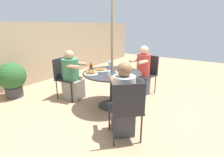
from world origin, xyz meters
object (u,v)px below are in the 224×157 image
object	(u,v)px
diner_south	(72,78)
pancake_plate_c	(122,72)
syrup_bottle	(91,67)
patio_chair_north	(126,107)
pancake_plate_b	(91,73)
diner_east	(142,72)
diner_north	(123,102)
drinking_glass_b	(110,64)
potted_shrub	(12,78)
pancake_plate_d	(100,70)
patio_table	(112,79)
drinking_glass_a	(109,74)
coffee_cup	(123,65)
patio_chair_south	(65,75)
patio_chair_east	(147,72)
pancake_plate_a	(120,77)

from	to	relation	value
diner_south	pancake_plate_c	bearing A→B (deg)	93.65
diner_south	syrup_bottle	distance (m)	0.53
patio_chair_north	pancake_plate_b	xyz separation A→B (m)	(0.49, 1.03, 0.22)
patio_chair_north	diner_east	distance (m)	1.82
diner_north	drinking_glass_b	size ratio (longest dim) A/B	8.99
pancake_plate_b	potted_shrub	bearing A→B (deg)	105.65
pancake_plate_d	potted_shrub	bearing A→B (deg)	113.49
patio_table	diner_east	bearing A→B (deg)	-13.74
patio_chair_north	drinking_glass_a	bearing A→B (deg)	97.16
patio_table	diner_east	size ratio (longest dim) A/B	0.99
diner_north	pancake_plate_c	xyz separation A→B (m)	(0.79, 0.49, 0.20)
diner_east	coffee_cup	xyz separation A→B (m)	(-0.43, 0.28, 0.22)
diner_south	coffee_cup	xyz separation A→B (m)	(0.66, -0.88, 0.27)
drinking_glass_a	drinking_glass_b	distance (m)	0.75
patio_chair_south	pancake_plate_b	size ratio (longest dim) A/B	3.45
pancake_plate_c	potted_shrub	bearing A→B (deg)	112.62
diner_east	syrup_bottle	xyz separation A→B (m)	(-0.94, 0.73, 0.23)
patio_table	potted_shrub	bearing A→B (deg)	111.83
patio_table	diner_east	xyz separation A→B (m)	(0.92, -0.23, -0.04)
pancake_plate_d	potted_shrub	xyz separation A→B (m)	(-0.81, 1.86, -0.28)
patio_chair_east	pancake_plate_a	bearing A→B (deg)	106.29
patio_chair_south	pancake_plate_b	bearing A→B (deg)	71.41
diner_east	potted_shrub	world-z (taller)	diner_east
diner_north	potted_shrub	bearing A→B (deg)	139.62
patio_chair_south	potted_shrub	size ratio (longest dim) A/B	1.12
pancake_plate_a	coffee_cup	distance (m)	0.83
patio_chair_south	patio_chair_east	bearing A→B (deg)	122.96
patio_chair_south	drinking_glass_b	world-z (taller)	patio_chair_south
patio_table	pancake_plate_d	xyz separation A→B (m)	(-0.04, 0.25, 0.16)
patio_table	patio_chair_north	size ratio (longest dim) A/B	1.27
diner_south	drinking_glass_a	xyz separation A→B (m)	(-0.10, -1.04, 0.27)
patio_chair_north	pancake_plate_d	world-z (taller)	patio_chair_north
patio_chair_north	drinking_glass_b	world-z (taller)	patio_chair_north
diner_south	coffee_cup	size ratio (longest dim) A/B	11.30
patio_table	pancake_plate_c	world-z (taller)	pancake_plate_c
syrup_bottle	potted_shrub	size ratio (longest dim) A/B	0.17
patio_table	pancake_plate_c	bearing A→B (deg)	-58.02
patio_chair_north	pancake_plate_a	bearing A→B (deg)	84.78
diner_north	syrup_bottle	world-z (taller)	diner_north
coffee_cup	diner_east	bearing A→B (deg)	-32.69
patio_table	potted_shrub	xyz separation A→B (m)	(-0.85, 2.11, -0.12)
pancake_plate_a	drinking_glass_a	xyz separation A→B (m)	(-0.02, 0.22, 0.03)
pancake_plate_d	drinking_glass_b	size ratio (longest dim) A/B	2.09
diner_north	drinking_glass_a	bearing A→B (deg)	98.98
patio_chair_east	diner_east	bearing A→B (deg)	90.00
patio_chair_east	drinking_glass_a	xyz separation A→B (m)	(-1.36, 0.16, 0.25)
diner_north	diner_east	xyz separation A→B (m)	(1.61, 0.43, 0.02)
pancake_plate_a	coffee_cup	size ratio (longest dim) A/B	2.70
pancake_plate_c	syrup_bottle	bearing A→B (deg)	100.63
pancake_plate_d	potted_shrub	size ratio (longest dim) A/B	0.32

